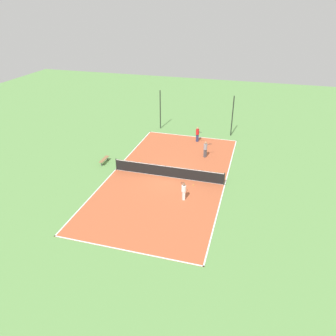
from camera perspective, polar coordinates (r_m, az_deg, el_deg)
name	(u,v)px	position (r m, az deg, el deg)	size (l,w,h in m)	color
ground_plane	(168,177)	(29.29, 0.00, -1.56)	(80.00, 80.00, 0.00)	#60934C
court_surface	(168,177)	(29.29, 0.00, -1.54)	(10.25, 20.04, 0.02)	#B75633
tennis_net	(168,171)	(29.01, 0.00, -0.54)	(10.05, 0.10, 1.12)	black
bench	(104,160)	(32.14, -11.06, 1.46)	(0.36, 1.58, 0.45)	olive
player_near_white	(184,190)	(25.70, 2.76, -3.89)	(0.66, 0.99, 1.49)	white
player_coach_red	(197,133)	(36.30, 5.16, 6.03)	(0.85, 0.93, 1.68)	navy
player_baseline_gray	(205,148)	(32.70, 6.54, 3.44)	(0.87, 0.91, 1.68)	#4C4C51
tennis_ball_right_alley	(140,160)	(32.28, -4.85, 1.37)	(0.07, 0.07, 0.07)	#CCE033
tennis_ball_left_sideline	(216,172)	(30.36, 8.34, -0.64)	(0.07, 0.07, 0.07)	#CCE033
tennis_ball_midcourt	(193,185)	(28.01, 4.44, -3.00)	(0.07, 0.07, 0.07)	#CCE033
fence_post_back_left	(160,110)	(39.70, -1.36, 10.10)	(0.12, 0.12, 4.66)	black
fence_post_back_right	(232,116)	(38.15, 11.15, 8.85)	(0.12, 0.12, 4.66)	black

